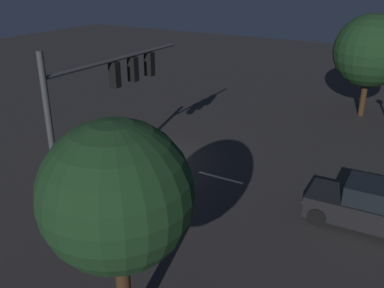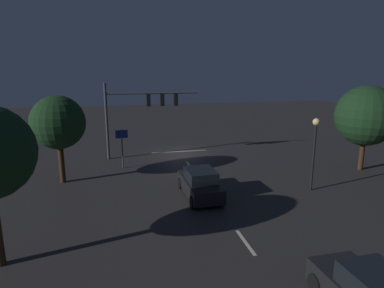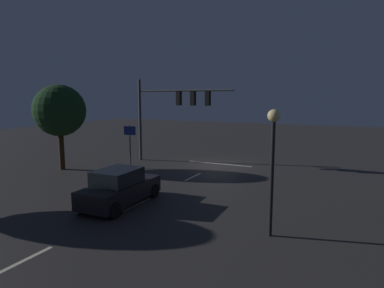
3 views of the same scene
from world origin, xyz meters
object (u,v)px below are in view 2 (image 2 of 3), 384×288
(traffic_signal_assembly, at_px, (142,106))
(tree_right_far, at_px, (58,123))
(car_approaching, at_px, (200,184))
(route_sign, at_px, (122,141))
(street_lamp_left_kerb, at_px, (315,140))
(tree_left_far, at_px, (366,116))

(traffic_signal_assembly, height_order, tree_right_far, traffic_signal_assembly)
(car_approaching, distance_m, tree_right_far, 9.98)
(tree_right_far, bearing_deg, traffic_signal_assembly, -137.06)
(traffic_signal_assembly, xyz_separation_m, tree_right_far, (5.71, 5.31, -0.32))
(traffic_signal_assembly, xyz_separation_m, route_sign, (1.74, 2.91, -2.19))
(traffic_signal_assembly, height_order, car_approaching, traffic_signal_assembly)
(car_approaching, distance_m, route_sign, 8.21)
(route_sign, bearing_deg, traffic_signal_assembly, -120.86)
(car_approaching, xyz_separation_m, route_sign, (4.39, -6.80, 1.35))
(car_approaching, xyz_separation_m, street_lamp_left_kerb, (-7.04, 0.46, 2.42))
(tree_left_far, distance_m, tree_right_far, 21.48)
(car_approaching, bearing_deg, tree_left_far, -168.49)
(car_approaching, bearing_deg, traffic_signal_assembly, -74.74)
(traffic_signal_assembly, distance_m, tree_right_far, 7.80)
(street_lamp_left_kerb, relative_size, tree_right_far, 0.78)
(street_lamp_left_kerb, bearing_deg, tree_right_far, -17.53)
(tree_left_far, bearing_deg, tree_right_far, -4.65)
(traffic_signal_assembly, relative_size, tree_left_far, 1.24)
(traffic_signal_assembly, height_order, route_sign, traffic_signal_assembly)
(route_sign, distance_m, tree_left_far, 18.03)
(car_approaching, relative_size, tree_right_far, 0.76)
(street_lamp_left_kerb, distance_m, tree_left_far, 6.83)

